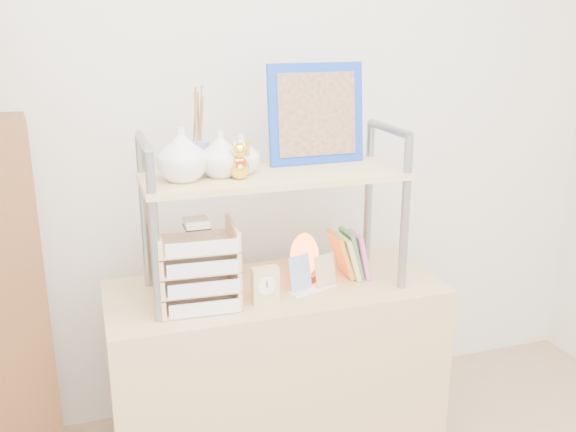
# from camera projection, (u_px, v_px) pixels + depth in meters

# --- Properties ---
(room_shell) EXTENTS (3.42, 3.41, 2.61)m
(room_shell) POSITION_uv_depth(u_px,v_px,m) (387.00, 8.00, 1.30)
(room_shell) COLOR silver
(room_shell) RESTS_ON ground
(desk) EXTENTS (1.20, 0.50, 0.75)m
(desk) POSITION_uv_depth(u_px,v_px,m) (275.00, 378.00, 2.43)
(desk) COLOR tan
(desk) RESTS_ON ground
(hutch) EXTENTS (0.90, 0.34, 0.78)m
(hutch) POSITION_uv_depth(u_px,v_px,m) (254.00, 166.00, 2.17)
(hutch) COLOR gray
(hutch) RESTS_ON desk
(letter_tray) EXTENTS (0.26, 0.25, 0.30)m
(letter_tray) POSITION_uv_depth(u_px,v_px,m) (198.00, 271.00, 2.13)
(letter_tray) COLOR #D6B180
(letter_tray) RESTS_ON desk
(salt_lamp) EXTENTS (0.12, 0.11, 0.18)m
(salt_lamp) POSITION_uv_depth(u_px,v_px,m) (304.00, 256.00, 2.36)
(salt_lamp) COLOR brown
(salt_lamp) RESTS_ON desk
(desk_clock) EXTENTS (0.09, 0.04, 0.13)m
(desk_clock) POSITION_uv_depth(u_px,v_px,m) (265.00, 285.00, 2.16)
(desk_clock) COLOR tan
(desk_clock) RESTS_ON desk
(postcard_stand) EXTENTS (0.19, 0.11, 0.13)m
(postcard_stand) POSITION_uv_depth(u_px,v_px,m) (312.00, 280.00, 2.27)
(postcard_stand) COLOR white
(postcard_stand) RESTS_ON desk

